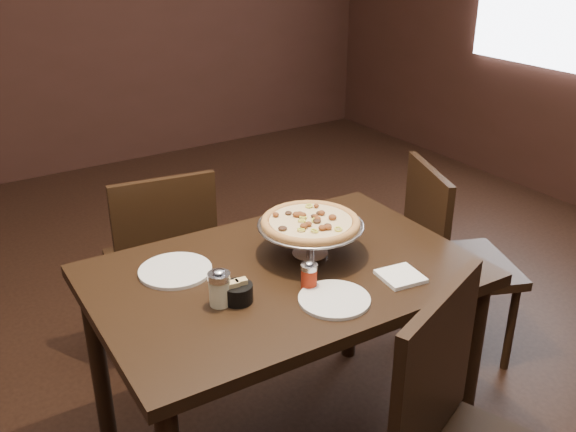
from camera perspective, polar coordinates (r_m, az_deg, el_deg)
room at (r=1.84m, az=0.29°, el=12.14°), size 6.04×7.04×2.84m
dining_table at (r=2.15m, az=-0.39°, el=-7.16°), size 1.25×0.86×0.77m
pizza_stand at (r=2.14m, az=2.01°, el=-0.59°), size 0.36×0.36×0.15m
parmesan_shaker at (r=1.90m, az=-6.12°, el=-6.38°), size 0.07×0.07×0.12m
pepper_flake_shaker at (r=1.98m, az=1.88°, el=-5.31°), size 0.05×0.05×0.09m
packet_caddy at (r=1.92m, az=-4.49°, el=-6.78°), size 0.09×0.09×0.07m
napkin_stack at (r=2.08m, az=9.98°, el=-5.30°), size 0.14×0.14×0.01m
plate_left at (r=2.11m, az=-9.99°, el=-4.79°), size 0.24×0.24×0.01m
plate_near at (r=1.94m, az=4.13°, el=-7.40°), size 0.22×0.22×0.01m
serving_spatula at (r=2.13m, az=5.42°, el=-0.89°), size 0.14×0.14×0.02m
chair_far at (r=2.80m, az=-11.10°, el=-3.75°), size 0.48×0.48×0.90m
chair_side at (r=2.85m, az=14.07°, el=-3.47°), size 0.55×0.55×0.90m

